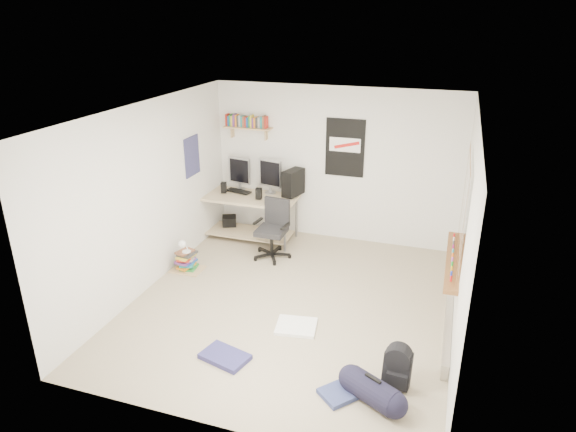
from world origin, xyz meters
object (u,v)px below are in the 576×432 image
(office_chair, at_px, (271,228))
(backpack, at_px, (397,369))
(desk, at_px, (247,217))
(duffel_bag, at_px, (372,390))
(book_stack, at_px, (187,261))

(office_chair, height_order, backpack, office_chair)
(desk, height_order, office_chair, office_chair)
(office_chair, xyz_separation_m, duffel_bag, (2.01, -2.68, -0.35))
(backpack, bearing_deg, desk, 139.05)
(book_stack, bearing_deg, desk, 73.74)
(office_chair, bearing_deg, backpack, -39.19)
(office_chair, distance_m, duffel_bag, 3.37)
(desk, xyz_separation_m, duffel_bag, (2.65, -3.23, -0.22))
(office_chair, relative_size, book_stack, 1.89)
(desk, bearing_deg, book_stack, -124.36)
(desk, distance_m, book_stack, 1.42)
(desk, height_order, duffel_bag, desk)
(desk, distance_m, backpack, 4.08)
(office_chair, bearing_deg, desk, 146.96)
(duffel_bag, bearing_deg, book_stack, 176.86)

